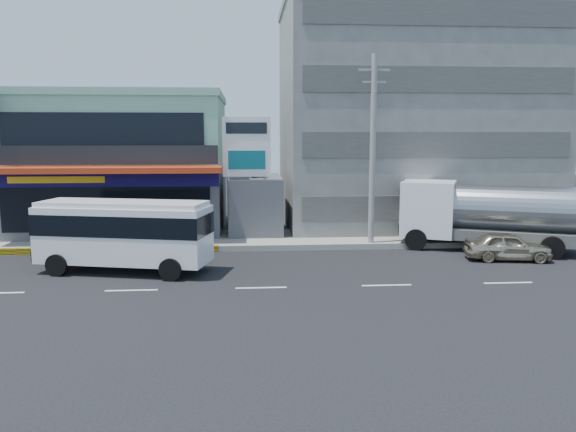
{
  "coord_description": "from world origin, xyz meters",
  "views": [
    {
      "loc": [
        -0.53,
        -21.35,
        5.94
      ],
      "look_at": [
        1.38,
        4.38,
        2.2
      ],
      "focal_mm": 35.0,
      "sensor_mm": 36.0,
      "label": 1
    }
  ],
  "objects_px": {
    "shop_building": "(125,167)",
    "sedan": "(508,246)",
    "satellite_dish": "(256,176)",
    "billboard": "(247,154)",
    "tanker_truck": "(482,214)",
    "minibus": "(124,230)",
    "motorcycle_rider": "(50,241)",
    "concrete_building": "(408,118)",
    "utility_pole_near": "(373,150)"
  },
  "relations": [
    {
      "from": "shop_building",
      "to": "sedan",
      "type": "bearing_deg",
      "value": -26.44
    },
    {
      "from": "sedan",
      "to": "satellite_dish",
      "type": "bearing_deg",
      "value": 68.44
    },
    {
      "from": "billboard",
      "to": "tanker_truck",
      "type": "distance_m",
      "value": 12.79
    },
    {
      "from": "minibus",
      "to": "motorcycle_rider",
      "type": "relative_size",
      "value": 3.56
    },
    {
      "from": "shop_building",
      "to": "billboard",
      "type": "height_order",
      "value": "shop_building"
    },
    {
      "from": "billboard",
      "to": "concrete_building",
      "type": "bearing_deg",
      "value": 28.92
    },
    {
      "from": "satellite_dish",
      "to": "motorcycle_rider",
      "type": "bearing_deg",
      "value": -157.82
    },
    {
      "from": "concrete_building",
      "to": "billboard",
      "type": "bearing_deg",
      "value": -151.08
    },
    {
      "from": "utility_pole_near",
      "to": "sedan",
      "type": "xyz_separation_m",
      "value": [
        5.88,
        -3.34,
        -4.48
      ]
    },
    {
      "from": "concrete_building",
      "to": "tanker_truck",
      "type": "bearing_deg",
      "value": -78.89
    },
    {
      "from": "tanker_truck",
      "to": "shop_building",
      "type": "bearing_deg",
      "value": 159.49
    },
    {
      "from": "utility_pole_near",
      "to": "sedan",
      "type": "distance_m",
      "value": 8.11
    },
    {
      "from": "sedan",
      "to": "motorcycle_rider",
      "type": "xyz_separation_m",
      "value": [
        -22.18,
        2.74,
        0.05
      ]
    },
    {
      "from": "concrete_building",
      "to": "sedan",
      "type": "relative_size",
      "value": 4.04
    },
    {
      "from": "utility_pole_near",
      "to": "minibus",
      "type": "xyz_separation_m",
      "value": [
        -11.86,
        -4.34,
        -3.3
      ]
    },
    {
      "from": "sedan",
      "to": "utility_pole_near",
      "type": "bearing_deg",
      "value": 69.13
    },
    {
      "from": "satellite_dish",
      "to": "utility_pole_near",
      "type": "bearing_deg",
      "value": -30.96
    },
    {
      "from": "utility_pole_near",
      "to": "tanker_truck",
      "type": "xyz_separation_m",
      "value": [
        5.65,
        -0.8,
        -3.27
      ]
    },
    {
      "from": "minibus",
      "to": "motorcycle_rider",
      "type": "height_order",
      "value": "minibus"
    },
    {
      "from": "shop_building",
      "to": "minibus",
      "type": "relative_size",
      "value": 1.6
    },
    {
      "from": "concrete_building",
      "to": "minibus",
      "type": "distance_m",
      "value": 20.51
    },
    {
      "from": "concrete_building",
      "to": "billboard",
      "type": "xyz_separation_m",
      "value": [
        -10.5,
        -5.8,
        -2.07
      ]
    },
    {
      "from": "tanker_truck",
      "to": "utility_pole_near",
      "type": "bearing_deg",
      "value": 171.89
    },
    {
      "from": "shop_building",
      "to": "concrete_building",
      "type": "distance_m",
      "value": 18.28
    },
    {
      "from": "sedan",
      "to": "motorcycle_rider",
      "type": "height_order",
      "value": "motorcycle_rider"
    },
    {
      "from": "utility_pole_near",
      "to": "motorcycle_rider",
      "type": "bearing_deg",
      "value": -177.89
    },
    {
      "from": "concrete_building",
      "to": "tanker_truck",
      "type": "xyz_separation_m",
      "value": [
        1.65,
        -8.4,
        -5.12
      ]
    },
    {
      "from": "concrete_building",
      "to": "tanker_truck",
      "type": "distance_m",
      "value": 9.98
    },
    {
      "from": "satellite_dish",
      "to": "motorcycle_rider",
      "type": "height_order",
      "value": "satellite_dish"
    },
    {
      "from": "shop_building",
      "to": "tanker_truck",
      "type": "bearing_deg",
      "value": -20.51
    },
    {
      "from": "billboard",
      "to": "tanker_truck",
      "type": "relative_size",
      "value": 0.75
    },
    {
      "from": "satellite_dish",
      "to": "sedan",
      "type": "xyz_separation_m",
      "value": [
        11.88,
        -6.94,
        -2.9
      ]
    },
    {
      "from": "satellite_dish",
      "to": "tanker_truck",
      "type": "xyz_separation_m",
      "value": [
        11.65,
        -4.4,
        -1.69
      ]
    },
    {
      "from": "motorcycle_rider",
      "to": "satellite_dish",
      "type": "bearing_deg",
      "value": 22.18
    },
    {
      "from": "billboard",
      "to": "minibus",
      "type": "relative_size",
      "value": 0.89
    },
    {
      "from": "minibus",
      "to": "tanker_truck",
      "type": "relative_size",
      "value": 0.85
    },
    {
      "from": "concrete_building",
      "to": "satellite_dish",
      "type": "distance_m",
      "value": 11.3
    },
    {
      "from": "sedan",
      "to": "tanker_truck",
      "type": "relative_size",
      "value": 0.43
    },
    {
      "from": "shop_building",
      "to": "concrete_building",
      "type": "bearing_deg",
      "value": 3.35
    },
    {
      "from": "shop_building",
      "to": "billboard",
      "type": "distance_m",
      "value": 8.92
    },
    {
      "from": "satellite_dish",
      "to": "tanker_truck",
      "type": "distance_m",
      "value": 12.57
    },
    {
      "from": "shop_building",
      "to": "satellite_dish",
      "type": "height_order",
      "value": "shop_building"
    },
    {
      "from": "tanker_truck",
      "to": "motorcycle_rider",
      "type": "xyz_separation_m",
      "value": [
        -21.95,
        0.2,
        -1.16
      ]
    },
    {
      "from": "concrete_building",
      "to": "utility_pole_near",
      "type": "bearing_deg",
      "value": -117.76
    },
    {
      "from": "concrete_building",
      "to": "billboard",
      "type": "height_order",
      "value": "concrete_building"
    },
    {
      "from": "satellite_dish",
      "to": "billboard",
      "type": "relative_size",
      "value": 0.22
    },
    {
      "from": "tanker_truck",
      "to": "satellite_dish",
      "type": "bearing_deg",
      "value": 159.29
    },
    {
      "from": "satellite_dish",
      "to": "sedan",
      "type": "relative_size",
      "value": 0.38
    },
    {
      "from": "satellite_dish",
      "to": "minibus",
      "type": "relative_size",
      "value": 0.19
    },
    {
      "from": "minibus",
      "to": "shop_building",
      "type": "bearing_deg",
      "value": 101.14
    }
  ]
}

